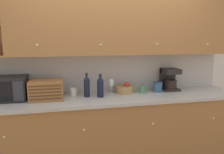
# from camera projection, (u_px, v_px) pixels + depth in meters

# --- Properties ---
(ground_plane) EXTENTS (24.00, 24.00, 0.00)m
(ground_plane) POSITION_uv_depth(u_px,v_px,m) (109.00, 150.00, 3.40)
(ground_plane) COLOR #896647
(wall_back) EXTENTS (5.88, 0.06, 2.60)m
(wall_back) POSITION_uv_depth(u_px,v_px,m) (108.00, 67.00, 3.20)
(wall_back) COLOR silver
(wall_back) RESTS_ON ground_plane
(counter_unit) EXTENTS (3.50, 0.68, 0.95)m
(counter_unit) POSITION_uv_depth(u_px,v_px,m) (114.00, 130.00, 3.01)
(counter_unit) COLOR #A36B38
(counter_unit) RESTS_ON ground_plane
(backsplash_panel) EXTENTS (3.48, 0.01, 0.55)m
(backsplash_panel) POSITION_uv_depth(u_px,v_px,m) (109.00, 73.00, 3.18)
(backsplash_panel) COLOR #B7B2A8
(backsplash_panel) RESTS_ON counter_unit
(upper_cabinets) EXTENTS (3.48, 0.36, 0.78)m
(upper_cabinets) POSITION_uv_depth(u_px,v_px,m) (123.00, 26.00, 2.95)
(upper_cabinets) COLOR #A36B38
(upper_cabinets) RESTS_ON backsplash_panel
(microwave) EXTENTS (0.53, 0.37, 0.30)m
(microwave) POSITION_uv_depth(u_px,v_px,m) (5.00, 89.00, 2.72)
(microwave) COLOR black
(microwave) RESTS_ON counter_unit
(bread_box) EXTENTS (0.41, 0.25, 0.25)m
(bread_box) POSITION_uv_depth(u_px,v_px,m) (46.00, 90.00, 2.73)
(bread_box) COLOR #996033
(bread_box) RESTS_ON counter_unit
(mug) EXTENTS (0.10, 0.09, 0.10)m
(mug) POSITION_uv_depth(u_px,v_px,m) (73.00, 92.00, 2.97)
(mug) COLOR silver
(mug) RESTS_ON counter_unit
(second_wine_bottle) EXTENTS (0.08, 0.08, 0.32)m
(second_wine_bottle) POSITION_uv_depth(u_px,v_px,m) (87.00, 86.00, 2.88)
(second_wine_bottle) COLOR black
(second_wine_bottle) RESTS_ON counter_unit
(wine_bottle) EXTENTS (0.09, 0.09, 0.31)m
(wine_bottle) POSITION_uv_depth(u_px,v_px,m) (100.00, 87.00, 2.86)
(wine_bottle) COLOR black
(wine_bottle) RESTS_ON counter_unit
(wine_glass) EXTENTS (0.08, 0.08, 0.21)m
(wine_glass) POSITION_uv_depth(u_px,v_px,m) (111.00, 83.00, 3.05)
(wine_glass) COLOR silver
(wine_glass) RESTS_ON counter_unit
(fruit_basket) EXTENTS (0.25, 0.25, 0.16)m
(fruit_basket) POSITION_uv_depth(u_px,v_px,m) (124.00, 89.00, 3.10)
(fruit_basket) COLOR #A87F4C
(fruit_basket) RESTS_ON counter_unit
(mug_blue_second) EXTENTS (0.11, 0.10, 0.11)m
(mug_blue_second) POSITION_uv_depth(u_px,v_px,m) (142.00, 89.00, 3.11)
(mug_blue_second) COLOR #4C845B
(mug_blue_second) RESTS_ON counter_unit
(storage_canister) EXTENTS (0.14, 0.14, 0.15)m
(storage_canister) POSITION_uv_depth(u_px,v_px,m) (158.00, 87.00, 3.16)
(storage_canister) COLOR #33567A
(storage_canister) RESTS_ON counter_unit
(coffee_maker) EXTENTS (0.24, 0.24, 0.32)m
(coffee_maker) POSITION_uv_depth(u_px,v_px,m) (170.00, 79.00, 3.27)
(coffee_maker) COLOR black
(coffee_maker) RESTS_ON counter_unit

